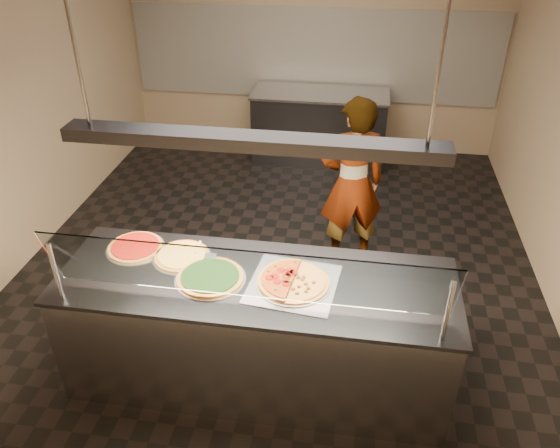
% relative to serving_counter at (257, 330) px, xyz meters
% --- Properties ---
extents(ground, '(5.00, 6.00, 0.02)m').
position_rel_serving_counter_xyz_m(ground, '(-0.08, 1.45, -0.48)').
color(ground, black).
rests_on(ground, ground).
extents(wall_back, '(5.00, 0.02, 3.00)m').
position_rel_serving_counter_xyz_m(wall_back, '(-0.08, 4.46, 1.03)').
color(wall_back, '#917E5D').
rests_on(wall_back, ground).
extents(wall_front, '(5.00, 0.02, 3.00)m').
position_rel_serving_counter_xyz_m(wall_front, '(-0.08, -1.56, 1.03)').
color(wall_front, '#917E5D').
rests_on(wall_front, ground).
extents(wall_left, '(0.02, 6.00, 3.00)m').
position_rel_serving_counter_xyz_m(wall_left, '(-2.59, 1.45, 1.03)').
color(wall_left, '#917E5D').
rests_on(wall_left, ground).
extents(tile_band, '(4.90, 0.02, 1.20)m').
position_rel_serving_counter_xyz_m(tile_band, '(-0.08, 4.43, 0.83)').
color(tile_band, silver).
rests_on(tile_band, wall_back).
extents(serving_counter, '(2.75, 0.94, 0.93)m').
position_rel_serving_counter_xyz_m(serving_counter, '(0.00, 0.00, 0.00)').
color(serving_counter, '#B7B7BC').
rests_on(serving_counter, ground).
extents(sneeze_guard, '(2.51, 0.18, 0.54)m').
position_rel_serving_counter_xyz_m(sneeze_guard, '(0.00, -0.34, 0.76)').
color(sneeze_guard, '#B7B7BC').
rests_on(sneeze_guard, serving_counter).
extents(perforated_tray, '(0.64, 0.64, 0.01)m').
position_rel_serving_counter_xyz_m(perforated_tray, '(0.26, -0.01, 0.47)').
color(perforated_tray, silver).
rests_on(perforated_tray, serving_counter).
extents(half_pizza_pepperoni, '(0.29, 0.50, 0.05)m').
position_rel_serving_counter_xyz_m(half_pizza_pepperoni, '(0.14, -0.01, 0.50)').
color(half_pizza_pepperoni, '#9E6127').
rests_on(half_pizza_pepperoni, perforated_tray).
extents(half_pizza_sausage, '(0.29, 0.50, 0.04)m').
position_rel_serving_counter_xyz_m(half_pizza_sausage, '(0.37, -0.02, 0.49)').
color(half_pizza_sausage, '#9E6127').
rests_on(half_pizza_sausage, perforated_tray).
extents(pizza_spinach, '(0.49, 0.49, 0.03)m').
position_rel_serving_counter_xyz_m(pizza_spinach, '(-0.31, -0.04, 0.48)').
color(pizza_spinach, silver).
rests_on(pizza_spinach, serving_counter).
extents(pizza_cheese, '(0.42, 0.42, 0.03)m').
position_rel_serving_counter_xyz_m(pizza_cheese, '(-0.58, 0.17, 0.48)').
color(pizza_cheese, silver).
rests_on(pizza_cheese, serving_counter).
extents(pizza_tomato, '(0.43, 0.43, 0.03)m').
position_rel_serving_counter_xyz_m(pizza_tomato, '(-0.96, 0.23, 0.48)').
color(pizza_tomato, silver).
rests_on(pizza_tomato, serving_counter).
extents(pizza_spatula, '(0.18, 0.23, 0.02)m').
position_rel_serving_counter_xyz_m(pizza_spatula, '(-0.45, 0.23, 0.49)').
color(pizza_spatula, '#B7B7BC').
rests_on(pizza_spatula, pizza_spinach).
extents(prep_table, '(1.78, 0.74, 0.93)m').
position_rel_serving_counter_xyz_m(prep_table, '(0.08, 4.00, 0.00)').
color(prep_table, '#2C2C30').
rests_on(prep_table, ground).
extents(worker, '(0.71, 0.58, 1.69)m').
position_rel_serving_counter_xyz_m(worker, '(0.59, 1.67, 0.38)').
color(worker, '#302D37').
rests_on(worker, ground).
extents(heat_lamp_housing, '(2.30, 0.18, 0.08)m').
position_rel_serving_counter_xyz_m(heat_lamp_housing, '(0.00, 0.00, 1.48)').
color(heat_lamp_housing, '#2C2C30').
rests_on(heat_lamp_housing, ceiling).
extents(lamp_rod_left, '(0.02, 0.02, 1.01)m').
position_rel_serving_counter_xyz_m(lamp_rod_left, '(-1.00, 0.00, 2.03)').
color(lamp_rod_left, '#B7B7BC').
rests_on(lamp_rod_left, ceiling).
extents(lamp_rod_right, '(0.02, 0.02, 1.01)m').
position_rel_serving_counter_xyz_m(lamp_rod_right, '(1.00, 0.00, 2.03)').
color(lamp_rod_right, '#B7B7BC').
rests_on(lamp_rod_right, ceiling).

